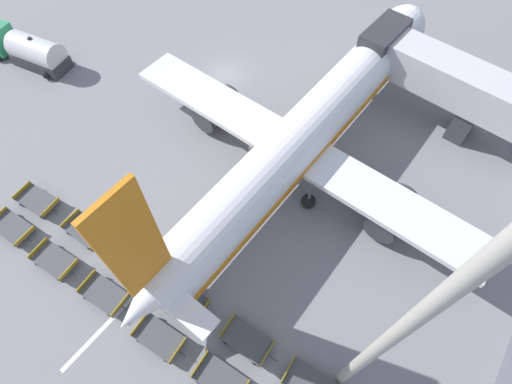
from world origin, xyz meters
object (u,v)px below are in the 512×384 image
fuel_tanker_primary (30,51)px  baggage_dolly_row_near_col_b (55,260)px  baggage_dolly_row_near_col_e (221,379)px  baggage_dolly_row_mid_a_col_a (37,200)px  baggage_dolly_row_mid_a_col_c (132,263)px  baggage_dolly_row_near_col_d (159,337)px  baggage_dolly_row_mid_a_col_d (184,300)px  baggage_dolly_row_mid_a_col_e (247,340)px  apron_light_mast (428,309)px  baggage_dolly_row_near_col_a (13,227)px  baggage_dolly_row_mid_a_col_b (86,230)px  baggage_dolly_row_mid_a_col_f (310,384)px  airplane (301,137)px  baggage_dolly_row_near_col_c (104,294)px

fuel_tanker_primary → baggage_dolly_row_near_col_b: bearing=-34.5°
baggage_dolly_row_near_col_e → baggage_dolly_row_mid_a_col_a: same height
baggage_dolly_row_mid_a_col_a → baggage_dolly_row_mid_a_col_c: (9.54, 0.51, 0.00)m
baggage_dolly_row_near_col_b → baggage_dolly_row_near_col_d: 9.55m
baggage_dolly_row_mid_a_col_c → baggage_dolly_row_mid_a_col_d: bearing=1.5°
baggage_dolly_row_mid_a_col_c → baggage_dolly_row_mid_a_col_e: (9.61, 0.50, 0.00)m
fuel_tanker_primary → apron_light_mast: size_ratio=0.34×
baggage_dolly_row_mid_a_col_a → baggage_dolly_row_mid_a_col_d: 14.26m
baggage_dolly_row_near_col_b → baggage_dolly_row_mid_a_col_c: (4.54, 2.97, 0.00)m
baggage_dolly_row_near_col_d → apron_light_mast: apron_light_mast is taller
baggage_dolly_row_near_col_e → baggage_dolly_row_mid_a_col_d: size_ratio=0.99×
baggage_dolly_row_near_col_a → baggage_dolly_row_near_col_e: size_ratio=1.00×
baggage_dolly_row_mid_a_col_d → baggage_dolly_row_mid_a_col_e: 4.91m
baggage_dolly_row_mid_a_col_b → baggage_dolly_row_mid_a_col_f: bearing=2.4°
fuel_tanker_primary → baggage_dolly_row_mid_a_col_c: bearing=-23.0°
airplane → baggage_dolly_row_near_col_b: airplane is taller
baggage_dolly_row_mid_a_col_c → baggage_dolly_row_mid_a_col_b: bearing=-178.6°
baggage_dolly_row_near_col_c → baggage_dolly_row_near_col_d: 4.91m
baggage_dolly_row_near_col_b → baggage_dolly_row_mid_a_col_b: size_ratio=1.01×
baggage_dolly_row_mid_a_col_e → apron_light_mast: (5.85, 1.55, 14.31)m
fuel_tanker_primary → baggage_dolly_row_mid_a_col_b: (18.60, -9.95, -0.92)m
apron_light_mast → baggage_dolly_row_mid_a_col_e: bearing=-165.2°
airplane → baggage_dolly_row_mid_a_col_c: airplane is taller
baggage_dolly_row_near_col_c → baggage_dolly_row_mid_a_col_a: same height
baggage_dolly_row_near_col_e → baggage_dolly_row_mid_a_col_e: 2.72m
apron_light_mast → baggage_dolly_row_near_col_e: bearing=-143.8°
airplane → apron_light_mast: bearing=-48.6°
fuel_tanker_primary → baggage_dolly_row_mid_a_col_a: bearing=-37.2°
baggage_dolly_row_near_col_a → baggage_dolly_row_mid_a_col_e: 19.06m
airplane → baggage_dolly_row_mid_a_col_b: (-9.33, -14.28, -3.05)m
baggage_dolly_row_near_col_a → apron_light_mast: size_ratio=0.15×
baggage_dolly_row_mid_a_col_a → baggage_dolly_row_mid_a_col_d: same height
baggage_dolly_row_near_col_c → baggage_dolly_row_mid_a_col_e: same height
baggage_dolly_row_near_col_a → baggage_dolly_row_mid_a_col_f: size_ratio=1.00×
airplane → baggage_dolly_row_mid_a_col_c: 15.25m
baggage_dolly_row_near_col_e → baggage_dolly_row_mid_a_col_c: (-9.63, 2.22, 0.00)m
fuel_tanker_primary → baggage_dolly_row_mid_a_col_d: (27.88, -9.71, -0.92)m
fuel_tanker_primary → baggage_dolly_row_mid_a_col_e: 34.10m
baggage_dolly_row_mid_a_col_c → baggage_dolly_row_mid_a_col_d: (4.71, 0.12, 0.00)m
baggage_dolly_row_mid_a_col_d → apron_light_mast: 18.00m
fuel_tanker_primary → apron_light_mast: 41.62m
baggage_dolly_row_near_col_b → baggage_dolly_row_mid_a_col_f: 19.04m
baggage_dolly_row_mid_a_col_b → baggage_dolly_row_mid_a_col_e: 14.19m
baggage_dolly_row_mid_a_col_d → apron_light_mast: (10.75, 1.93, 14.31)m
baggage_dolly_row_mid_a_col_a → apron_light_mast: 28.91m
baggage_dolly_row_near_col_d → baggage_dolly_row_near_col_c: bearing=-179.3°
fuel_tanker_primary → baggage_dolly_row_mid_a_col_b: size_ratio=2.32×
airplane → baggage_dolly_row_near_col_d: size_ratio=9.39×
baggage_dolly_row_near_col_b → baggage_dolly_row_near_col_c: size_ratio=1.00×
airplane → baggage_dolly_row_near_col_c: airplane is taller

